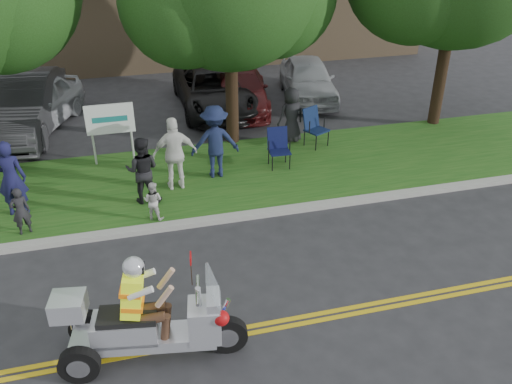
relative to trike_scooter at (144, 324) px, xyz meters
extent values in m
plane|color=#28282B|center=(2.67, 0.64, -0.67)|extent=(120.00, 120.00, 0.00)
cube|color=gold|center=(2.67, 0.06, -0.67)|extent=(60.00, 0.10, 0.01)
cube|color=gold|center=(2.67, 0.22, -0.67)|extent=(60.00, 0.10, 0.01)
cube|color=#A8A89E|center=(2.67, 3.69, -0.61)|extent=(60.00, 0.25, 0.12)
cube|color=#184E14|center=(2.67, 5.84, -0.62)|extent=(60.00, 4.00, 0.10)
cube|color=#9E7F5B|center=(4.67, 19.64, 1.33)|extent=(18.00, 8.00, 4.00)
cylinder|color=#332114|center=(3.17, 7.84, 1.43)|extent=(0.36, 0.36, 4.20)
sphere|color=#1D4012|center=(1.97, 7.64, 3.45)|extent=(3.36, 3.36, 3.36)
cylinder|color=#332114|center=(9.67, 7.64, 1.71)|extent=(0.36, 0.36, 4.76)
cylinder|color=silver|center=(-0.73, 7.24, -0.12)|extent=(0.06, 0.06, 1.10)
cylinder|color=silver|center=(0.27, 7.24, -0.12)|extent=(0.06, 0.06, 1.10)
cube|color=white|center=(-0.23, 7.24, 0.68)|extent=(1.25, 0.06, 0.80)
cylinder|color=black|center=(1.26, -0.21, -0.34)|extent=(0.69, 0.26, 0.67)
cylinder|color=black|center=(-1.01, -0.24, -0.36)|extent=(0.64, 0.27, 0.62)
cylinder|color=black|center=(-0.87, 0.56, -0.36)|extent=(0.64, 0.27, 0.62)
cube|color=silver|center=(0.05, -0.01, -0.29)|extent=(2.17, 0.86, 0.20)
cube|color=silver|center=(-0.28, 0.05, -0.06)|extent=(1.07, 0.67, 0.39)
cube|color=black|center=(-0.23, 0.04, 0.18)|extent=(0.96, 0.61, 0.11)
cube|color=silver|center=(0.93, -0.15, 0.00)|extent=(0.58, 0.61, 0.61)
cube|color=silver|center=(1.08, -0.18, 0.64)|extent=(0.30, 0.54, 0.54)
cube|color=silver|center=(-1.05, 0.18, 0.44)|extent=(0.57, 0.54, 0.33)
sphere|color=#B20C0F|center=(1.16, -0.35, 0.20)|extent=(0.25, 0.25, 0.25)
cube|color=#E2FF1A|center=(-0.10, 0.02, 0.62)|extent=(0.45, 0.50, 0.72)
sphere|color=silver|center=(-0.04, 0.01, 1.09)|extent=(0.32, 0.32, 0.32)
cylinder|color=black|center=(3.73, 5.63, -0.35)|extent=(0.03, 0.03, 0.43)
cylinder|color=black|center=(4.21, 5.61, -0.35)|extent=(0.03, 0.03, 0.43)
cylinder|color=black|center=(3.76, 6.07, -0.35)|extent=(0.03, 0.03, 0.43)
cylinder|color=black|center=(4.23, 6.04, -0.35)|extent=(0.03, 0.03, 0.43)
cube|color=#0D113D|center=(3.98, 5.84, -0.13)|extent=(0.56, 0.52, 0.04)
cube|color=#0D113D|center=(3.99, 6.07, 0.17)|extent=(0.55, 0.19, 0.58)
cylinder|color=black|center=(5.29, 6.57, -0.34)|extent=(0.03, 0.03, 0.46)
cylinder|color=black|center=(5.74, 6.79, -0.34)|extent=(0.03, 0.03, 0.46)
cylinder|color=black|center=(5.09, 6.98, -0.34)|extent=(0.03, 0.03, 0.46)
cylinder|color=black|center=(5.54, 7.20, -0.34)|extent=(0.03, 0.03, 0.46)
cube|color=#0D1B3E|center=(5.42, 6.88, -0.10)|extent=(0.75, 0.72, 0.04)
cube|color=#0D1B3E|center=(5.31, 7.11, 0.22)|extent=(0.59, 0.41, 0.62)
imported|color=#181843|center=(-2.46, 5.06, 0.32)|extent=(0.68, 0.47, 1.78)
imported|color=black|center=(0.39, 4.89, 0.24)|extent=(0.91, 0.79, 1.62)
imported|color=white|center=(1.21, 5.37, 0.35)|extent=(1.09, 0.48, 1.83)
imported|color=#171F40|center=(2.26, 5.78, 0.37)|extent=(1.24, 0.75, 1.88)
imported|color=black|center=(4.80, 7.37, 0.24)|extent=(0.88, 0.66, 1.62)
imported|color=black|center=(-2.23, 4.16, -0.03)|extent=(0.46, 0.37, 1.08)
imported|color=beige|center=(0.52, 4.04, -0.12)|extent=(0.55, 0.50, 0.90)
imported|color=#BABDC2|center=(-2.54, 10.62, 0.09)|extent=(3.32, 4.85, 1.53)
imported|color=#29292B|center=(-2.83, 10.35, 0.21)|extent=(2.47, 5.53, 1.76)
imported|color=black|center=(3.20, 10.92, 0.02)|extent=(2.33, 4.98, 1.38)
imported|color=#471011|center=(4.13, 10.86, -0.03)|extent=(2.53, 4.64, 1.28)
imported|color=#999C9F|center=(6.67, 11.17, 0.04)|extent=(2.37, 4.42, 1.43)
camera|label=1|loc=(0.05, -6.56, 5.82)|focal=38.00mm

